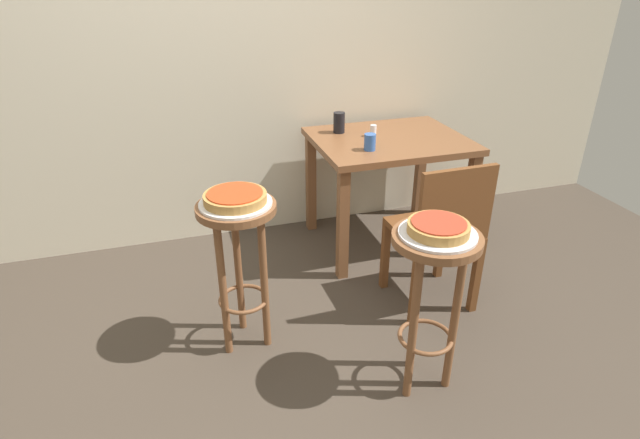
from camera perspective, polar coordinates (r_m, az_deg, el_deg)
ground_plane at (r=2.38m, az=-4.77°, el=-19.21°), size 6.00×6.00×0.00m
back_wall at (r=3.29m, az=-12.81°, el=22.67°), size 6.00×0.10×3.00m
stool_foreground at (r=2.15m, az=12.39°, el=-6.64°), size 0.36×0.36×0.76m
serving_plate_foreground at (r=2.04m, az=12.99°, el=-1.56°), size 0.31×0.31×0.01m
pizza_foreground at (r=2.03m, az=13.07°, el=-0.86°), size 0.24×0.24×0.05m
stool_middle at (r=2.37m, az=-9.00°, el=-2.95°), size 0.36×0.36×0.76m
serving_plate_middle at (r=2.27m, az=-9.39°, el=1.79°), size 0.32×0.32×0.01m
pizza_middle at (r=2.26m, az=-9.45°, el=2.45°), size 0.28×0.28×0.05m
dining_table at (r=3.27m, az=7.65°, el=7.10°), size 0.93×0.76×0.73m
cup_near_edge at (r=2.98m, az=5.58°, el=8.59°), size 0.07×0.07×0.10m
cup_far_edge at (r=3.29m, az=2.14°, el=10.75°), size 0.07×0.07×0.13m
condiment_shaker at (r=3.24m, az=5.95°, el=9.82°), size 0.04×0.04×0.07m
wooden_chair at (r=2.71m, az=13.24°, el=-1.18°), size 0.41×0.41×0.85m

